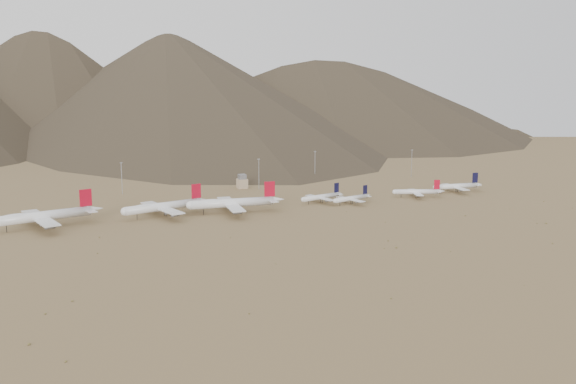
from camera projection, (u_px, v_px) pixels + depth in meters
name	position (u px, v px, depth m)	size (l,w,h in m)	color
ground	(255.00, 221.00, 419.97)	(3000.00, 3000.00, 0.00)	#9A8050
mountain_ridge	(99.00, 46.00, 1214.57)	(4400.00, 1000.00, 300.00)	#483C2B
widebody_west	(43.00, 216.00, 398.85)	(71.25, 56.10, 21.55)	white
widebody_centre	(164.00, 206.00, 432.28)	(64.27, 50.74, 19.52)	white
widebody_east	(233.00, 203.00, 442.55)	(69.65, 53.79, 20.70)	white
narrowbody_a	(322.00, 197.00, 479.26)	(39.63, 29.31, 13.40)	white
narrowbody_b	(352.00, 198.00, 475.17)	(36.84, 27.25, 12.46)	white
narrowbody_c	(418.00, 192.00, 499.90)	(39.76, 29.69, 13.69)	white
narrowbody_d	(457.00, 186.00, 521.98)	(46.27, 33.29, 15.26)	white
control_tower	(242.00, 182.00, 539.57)	(8.00, 8.00, 12.00)	tan
mast_west	(122.00, 177.00, 511.84)	(2.00, 0.60, 25.70)	gray
mast_centre	(259.00, 172.00, 534.21)	(2.00, 0.60, 25.70)	gray
mast_east	(315.00, 164.00, 587.78)	(2.00, 0.60, 25.70)	gray
mast_far_east	(412.00, 162.00, 599.73)	(2.00, 0.60, 25.70)	gray
desert_scrub	(336.00, 256.00, 336.32)	(430.49, 182.70, 0.97)	olive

